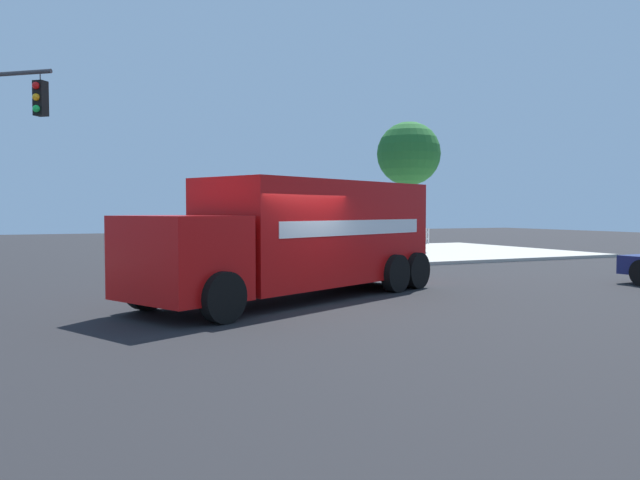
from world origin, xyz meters
TOP-DOWN VIEW (x-y plane):
  - ground_plane at (0.00, 0.00)m, footprint 100.00×100.00m
  - sidewalk_corner_near at (-13.25, -13.25)m, footprint 11.88×11.88m
  - delivery_truck at (-0.50, -1.05)m, footprint 8.81×5.96m
  - pedestrian_near_corner at (-13.87, -15.60)m, footprint 0.44×0.38m
  - picket_fence_run at (-13.25, -18.95)m, footprint 6.94×0.05m
  - shade_tree_near at (-12.52, -14.81)m, footprint 3.33×3.33m

SIDE VIEW (x-z plane):
  - ground_plane at x=0.00m, z-range 0.00..0.00m
  - sidewalk_corner_near at x=-13.25m, z-range 0.00..0.14m
  - picket_fence_run at x=-13.25m, z-range 0.15..1.10m
  - pedestrian_near_corner at x=-13.87m, z-range 0.27..2.02m
  - delivery_truck at x=-0.50m, z-range 0.07..2.95m
  - shade_tree_near at x=-12.52m, z-range 1.78..8.45m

